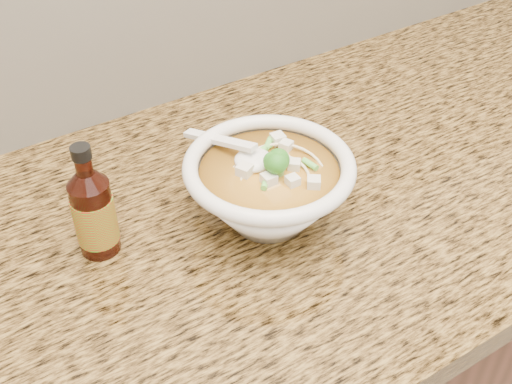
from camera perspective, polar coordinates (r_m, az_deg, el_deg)
counter_slab at (r=0.91m, az=-0.31°, el=-1.98°), size 4.00×0.68×0.04m
soup_bowl at (r=0.84m, az=1.14°, el=0.22°), size 0.22×0.25×0.12m
hot_sauce_bottle at (r=0.82m, az=-14.21°, el=-1.80°), size 0.06×0.06×0.16m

